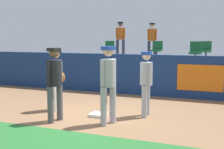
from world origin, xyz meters
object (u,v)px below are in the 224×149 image
Objects in this scene: first_base at (98,115)px; player_coach_visitor at (108,80)px; player_runner_visitor at (146,79)px; spectator_hooded at (152,38)px; seat_front_right at (196,51)px; spectator_capped at (120,37)px; seat_back_left at (109,48)px; seat_back_right at (206,50)px; player_umpire at (55,79)px; player_fielder_home at (57,76)px; seat_back_center at (157,49)px.

player_coach_visitor is at bearing -46.82° from first_base.
player_runner_visitor is 6.98m from spectator_hooded.
first_base is 7.50m from spectator_hooded.
seat_front_right is (0.81, 4.28, 0.58)m from player_runner_visitor.
seat_front_right is at bearing 136.60° from spectator_capped.
player_coach_visitor is 2.22× the size of seat_front_right.
seat_back_left is at bearing 19.57° from spectator_hooded.
seat_back_left and seat_front_right have the same top height.
first_base is 0.48× the size of seat_back_right.
seat_front_right is at bearing 168.80° from player_runner_visitor.
spectator_capped is at bearing 82.14° from seat_back_left.
player_umpire is 2.17× the size of seat_front_right.
seat_front_right is at bearing 138.24° from player_fielder_home.
spectator_capped reaches higher than player_coach_visitor.
player_fielder_home is 0.94× the size of spectator_capped.
player_fielder_home is 7.33m from seat_back_right.
spectator_capped is (-0.82, 7.56, 1.17)m from player_fielder_home.
player_coach_visitor reaches higher than player_umpire.
seat_back_left is 2.19m from spectator_hooded.
spectator_capped is at bearing -15.05° from spectator_hooded.
seat_front_right reaches higher than first_base.
first_base is 7.10m from seat_back_right.
player_fielder_home is at bearing 88.60° from spectator_capped.
player_fielder_home is at bearing -140.68° from player_umpire.
seat_front_right reaches higher than player_umpire.
seat_back_right is at bearing 157.14° from spectator_capped.
seat_front_right is (1.46, 5.31, 0.49)m from player_coach_visitor.
seat_back_left is at bearing 157.49° from seat_front_right.
player_umpire is at bearing 91.70° from spectator_capped.
seat_back_right reaches higher than player_coach_visitor.
first_base is at bearing -108.92° from seat_back_right.
player_runner_visitor is (2.54, 0.28, -0.00)m from player_fielder_home.
player_coach_visitor reaches higher than player_fielder_home.
seat_back_left is at bearing 109.82° from first_base.
seat_back_center is 1.00× the size of seat_back_right.
seat_back_left is at bearing -150.27° from player_runner_visitor.
first_base is 0.48× the size of seat_front_right.
player_coach_visitor is (1.90, -0.76, 0.09)m from player_fielder_home.
first_base is at bearing 98.17° from spectator_capped.
seat_front_right is at bearing 135.14° from spectator_hooded.
spectator_hooded reaches higher than seat_back_left.
seat_back_right is 0.49× the size of spectator_hooded.
first_base is at bearing -90.55° from seat_back_center.
first_base is 1.68m from player_fielder_home.
seat_back_left is 0.49× the size of spectator_hooded.
seat_back_right reaches higher than player_umpire.
seat_front_right is (3.35, 4.55, 0.58)m from player_fielder_home.
seat_back_center and seat_back_left have the same top height.
spectator_hooded is (-0.87, 7.77, 1.01)m from player_coach_visitor.
seat_back_center is (0.06, 6.56, 1.53)m from first_base.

